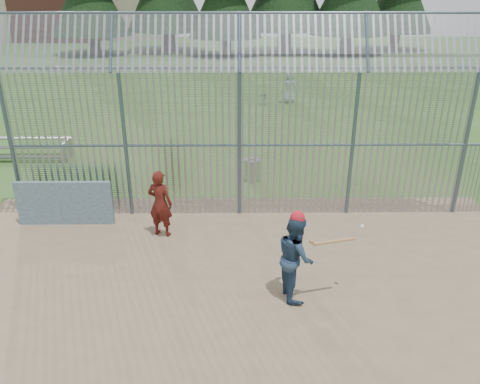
{
  "coord_description": "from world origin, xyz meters",
  "views": [
    {
      "loc": [
        -0.11,
        -8.31,
        5.72
      ],
      "look_at": [
        0.0,
        2.0,
        1.3
      ],
      "focal_mm": 35.0,
      "sensor_mm": 36.0,
      "label": 1
    }
  ],
  "objects_px": {
    "dugout_wall": "(65,203)",
    "trash_can": "(252,170)",
    "bleacher": "(30,148)",
    "batter": "(295,257)",
    "onlooker": "(160,204)"
  },
  "relations": [
    {
      "from": "dugout_wall",
      "to": "trash_can",
      "type": "bearing_deg",
      "value": 31.42
    },
    {
      "from": "trash_can",
      "to": "bleacher",
      "type": "height_order",
      "value": "trash_can"
    },
    {
      "from": "batter",
      "to": "trash_can",
      "type": "height_order",
      "value": "batter"
    },
    {
      "from": "dugout_wall",
      "to": "onlooker",
      "type": "height_order",
      "value": "onlooker"
    },
    {
      "from": "bleacher",
      "to": "onlooker",
      "type": "bearing_deg",
      "value": -46.32
    },
    {
      "from": "dugout_wall",
      "to": "onlooker",
      "type": "xyz_separation_m",
      "value": [
        2.62,
        -0.64,
        0.26
      ]
    },
    {
      "from": "batter",
      "to": "onlooker",
      "type": "relative_size",
      "value": 1.02
    },
    {
      "from": "dugout_wall",
      "to": "batter",
      "type": "distance_m",
      "value": 6.54
    },
    {
      "from": "onlooker",
      "to": "trash_can",
      "type": "xyz_separation_m",
      "value": [
        2.43,
        3.72,
        -0.5
      ]
    },
    {
      "from": "dugout_wall",
      "to": "trash_can",
      "type": "relative_size",
      "value": 3.05
    },
    {
      "from": "bleacher",
      "to": "batter",
      "type": "bearing_deg",
      "value": -44.46
    },
    {
      "from": "batter",
      "to": "trash_can",
      "type": "bearing_deg",
      "value": -3.8
    },
    {
      "from": "dugout_wall",
      "to": "batter",
      "type": "xyz_separation_m",
      "value": [
        5.67,
        -3.25,
        0.28
      ]
    },
    {
      "from": "dugout_wall",
      "to": "onlooker",
      "type": "bearing_deg",
      "value": -13.65
    },
    {
      "from": "onlooker",
      "to": "bleacher",
      "type": "height_order",
      "value": "onlooker"
    }
  ]
}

